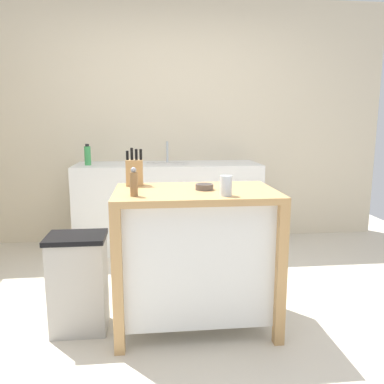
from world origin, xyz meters
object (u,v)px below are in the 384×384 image
(kitchen_island, at_px, (195,251))
(trash_bin, at_px, (79,283))
(bowl_ceramic_wide, at_px, (204,187))
(pepper_grinder, at_px, (134,183))
(bottle_hand_soap, at_px, (88,155))
(knife_block, at_px, (135,172))
(drinking_cup, at_px, (226,186))
(sink_faucet, at_px, (167,152))

(kitchen_island, bearing_deg, trash_bin, 179.52)
(bowl_ceramic_wide, height_order, pepper_grinder, pepper_grinder)
(bowl_ceramic_wide, relative_size, bottle_hand_soap, 0.53)
(knife_block, relative_size, drinking_cup, 2.14)
(kitchen_island, bearing_deg, drinking_cup, -53.56)
(knife_block, distance_m, pepper_grinder, 0.38)
(bowl_ceramic_wide, relative_size, drinking_cup, 0.96)
(pepper_grinder, distance_m, sink_faucet, 1.94)
(pepper_grinder, height_order, trash_bin, pepper_grinder)
(pepper_grinder, bearing_deg, bowl_ceramic_wide, 20.72)
(trash_bin, height_order, bottle_hand_soap, bottle_hand_soap)
(drinking_cup, distance_m, bottle_hand_soap, 2.06)
(kitchen_island, xyz_separation_m, drinking_cup, (0.15, -0.21, 0.45))
(knife_block, distance_m, bowl_ceramic_wide, 0.49)
(knife_block, height_order, trash_bin, knife_block)
(drinking_cup, bearing_deg, knife_block, 141.76)
(kitchen_island, relative_size, sink_faucet, 4.56)
(pepper_grinder, relative_size, trash_bin, 0.26)
(sink_faucet, bearing_deg, bottle_hand_soap, -166.24)
(pepper_grinder, bearing_deg, kitchen_island, 23.68)
(pepper_grinder, bearing_deg, drinking_cup, -4.77)
(drinking_cup, xyz_separation_m, sink_faucet, (-0.25, 1.97, 0.04))
(kitchen_island, distance_m, bowl_ceramic_wide, 0.42)
(drinking_cup, bearing_deg, bowl_ceramic_wide, 115.05)
(kitchen_island, relative_size, bowl_ceramic_wide, 8.98)
(bottle_hand_soap, bearing_deg, pepper_grinder, -73.10)
(drinking_cup, relative_size, trash_bin, 0.19)
(sink_faucet, bearing_deg, knife_block, -100.39)
(kitchen_island, relative_size, drinking_cup, 8.60)
(bowl_ceramic_wide, bearing_deg, kitchen_island, 178.92)
(sink_faucet, xyz_separation_m, bottle_hand_soap, (-0.80, -0.20, -0.01))
(pepper_grinder, bearing_deg, bottle_hand_soap, 106.90)
(knife_block, height_order, bowl_ceramic_wide, knife_block)
(kitchen_island, relative_size, knife_block, 4.02)
(trash_bin, xyz_separation_m, bottle_hand_soap, (-0.15, 1.56, 0.67))
(bowl_ceramic_wide, distance_m, trash_bin, 1.00)
(trash_bin, height_order, sink_faucet, sink_faucet)
(kitchen_island, bearing_deg, pepper_grinder, -156.32)
(drinking_cup, distance_m, trash_bin, 1.12)
(sink_faucet, bearing_deg, bowl_ceramic_wide, -84.97)
(sink_faucet, bearing_deg, kitchen_island, -86.79)
(drinking_cup, height_order, sink_faucet, sink_faucet)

